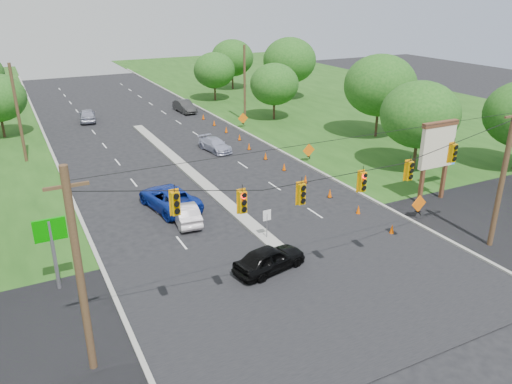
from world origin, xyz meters
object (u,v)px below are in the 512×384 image
white_sedan (185,213)px  blue_pickup (169,198)px  black_sedan (270,259)px  pylon_sign (438,149)px

white_sedan → blue_pickup: blue_pickup is taller
black_sedan → white_sedan: bearing=1.9°
blue_pickup → pylon_sign: bearing=148.2°
black_sedan → blue_pickup: (-2.32, 11.01, 0.07)m
pylon_sign → black_sedan: 16.68m
white_sedan → blue_pickup: (-0.22, 2.73, 0.12)m
pylon_sign → blue_pickup: pylon_sign is taller
black_sedan → blue_pickup: size_ratio=0.74×
blue_pickup → black_sedan: bearing=92.2°
pylon_sign → blue_pickup: (-18.28, 7.42, -3.18)m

